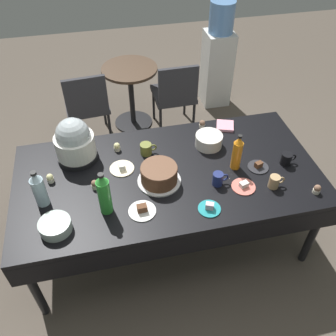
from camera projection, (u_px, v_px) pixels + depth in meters
ground at (168, 234)px, 3.11m from camera, size 9.00×9.00×0.00m
potluck_table at (168, 179)px, 2.64m from camera, size 2.20×1.10×0.75m
frosted_layer_cake at (159, 175)px, 2.49m from camera, size 0.31×0.31×0.14m
slow_cooker at (75, 142)px, 2.60m from camera, size 0.30×0.30×0.35m
glass_salad_bowl at (55, 226)px, 2.20m from camera, size 0.20×0.20×0.07m
ceramic_snack_bowl at (209, 140)px, 2.79m from camera, size 0.21×0.21×0.10m
dessert_plate_charcoal at (258, 166)px, 2.63m from camera, size 0.15×0.15×0.05m
dessert_plate_teal at (209, 208)px, 2.34m from camera, size 0.15×0.15×0.06m
dessert_plate_cream at (122, 168)px, 2.62m from camera, size 0.18×0.18×0.05m
dessert_plate_white at (142, 210)px, 2.32m from camera, size 0.18×0.18×0.06m
dessert_plate_coral at (244, 186)px, 2.48m from camera, size 0.17×0.17×0.05m
cupcake_mint at (117, 147)px, 2.76m from camera, size 0.05×0.05×0.07m
cupcake_berry at (202, 124)px, 2.97m from camera, size 0.05×0.05×0.07m
cupcake_rose at (317, 189)px, 2.43m from camera, size 0.05×0.05×0.07m
cupcake_cocoa at (50, 178)px, 2.51m from camera, size 0.05×0.05×0.07m
cupcake_lemon at (95, 184)px, 2.47m from camera, size 0.05×0.05×0.07m
soda_bottle_lime_soda at (104, 194)px, 2.24m from camera, size 0.08×0.08×0.33m
soda_bottle_water at (39, 189)px, 2.30m from camera, size 0.09×0.09×0.28m
soda_bottle_orange_juice at (237, 153)px, 2.54m from camera, size 0.07×0.07×0.30m
coffee_mug_navy at (218, 179)px, 2.48m from camera, size 0.12×0.07×0.10m
coffee_mug_tan at (275, 182)px, 2.46m from camera, size 0.11×0.07×0.09m
coffee_mug_olive at (146, 149)px, 2.72m from camera, size 0.13×0.09×0.09m
coffee_mug_black at (286, 159)px, 2.64m from camera, size 0.12×0.08×0.09m
paper_napkin_stack at (225, 126)px, 2.98m from camera, size 0.18×0.18×0.02m
maroon_chair_left at (87, 103)px, 3.72m from camera, size 0.47×0.47×0.85m
maroon_chair_right at (175, 93)px, 3.86m from camera, size 0.45×0.45×0.85m
round_cafe_table at (131, 86)px, 3.95m from camera, size 0.60×0.60×0.72m
water_cooler at (218, 58)px, 4.23m from camera, size 0.32×0.32×1.24m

